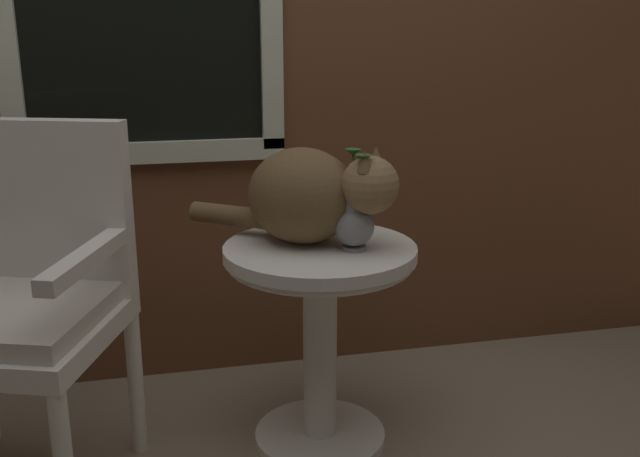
{
  "coord_description": "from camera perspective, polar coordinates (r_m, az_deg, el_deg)",
  "views": [
    {
      "loc": [
        -0.3,
        -1.68,
        1.21
      ],
      "look_at": [
        0.12,
        0.18,
        0.66
      ],
      "focal_mm": 40.36,
      "sensor_mm": 36.0,
      "label": 1
    }
  ],
  "objects": [
    {
      "name": "wicker_chair",
      "position": [
        2.02,
        -22.77,
        -4.45
      ],
      "size": [
        0.64,
        0.63,
        0.97
      ],
      "color": "silver",
      "rests_on": "ground_plane"
    },
    {
      "name": "pewter_vase_with_ivy",
      "position": [
        1.95,
        2.75,
        0.88
      ],
      "size": [
        0.11,
        0.12,
        0.27
      ],
      "color": "gray",
      "rests_on": "wicker_side_table"
    },
    {
      "name": "cat",
      "position": [
        2.0,
        -0.84,
        2.7
      ],
      "size": [
        0.55,
        0.43,
        0.28
      ],
      "color": "brown",
      "rests_on": "wicker_side_table"
    },
    {
      "name": "wicker_side_table",
      "position": [
        2.07,
        0.0,
        -6.19
      ],
      "size": [
        0.54,
        0.54,
        0.61
      ],
      "color": "silver",
      "rests_on": "ground_plane"
    }
  ]
}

